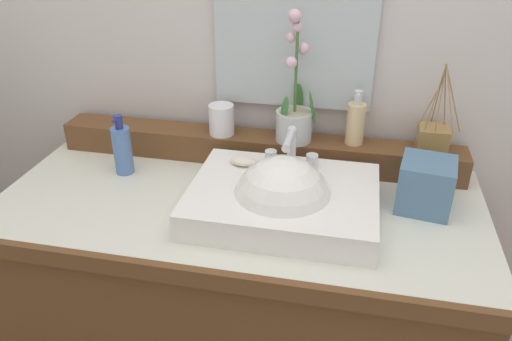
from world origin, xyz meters
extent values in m
cube|color=brown|center=(0.00, 0.00, 0.40)|extent=(1.25, 0.57, 0.80)
cube|color=silver|center=(0.00, 0.00, 0.82)|extent=(1.27, 0.59, 0.04)
cube|color=brown|center=(0.00, -0.29, 0.82)|extent=(1.27, 0.02, 0.04)
cube|color=brown|center=(0.00, 0.23, 0.88)|extent=(1.20, 0.10, 0.08)
cube|color=white|center=(0.12, -0.03, 0.87)|extent=(0.46, 0.35, 0.07)
sphere|color=white|center=(0.12, -0.05, 0.87)|extent=(0.25, 0.25, 0.25)
cylinder|color=silver|center=(0.12, 0.09, 0.96)|extent=(0.02, 0.02, 0.10)
cylinder|color=silver|center=(0.12, 0.04, 1.01)|extent=(0.02, 0.11, 0.02)
sphere|color=silver|center=(0.12, 0.09, 1.01)|extent=(0.03, 0.03, 0.03)
cylinder|color=silver|center=(0.07, 0.09, 0.92)|extent=(0.03, 0.03, 0.04)
cylinder|color=silver|center=(0.18, 0.09, 0.92)|extent=(0.03, 0.03, 0.04)
ellipsoid|color=silver|center=(0.00, 0.06, 0.92)|extent=(0.07, 0.04, 0.02)
cylinder|color=silver|center=(0.11, 0.22, 0.96)|extent=(0.10, 0.10, 0.09)
cylinder|color=tan|center=(0.11, 0.22, 1.00)|extent=(0.09, 0.09, 0.01)
cylinder|color=#476B38|center=(0.11, 0.22, 1.14)|extent=(0.01, 0.01, 0.26)
ellipsoid|color=#387033|center=(0.09, 0.20, 1.02)|extent=(0.04, 0.04, 0.07)
ellipsoid|color=#387033|center=(0.11, 0.28, 1.02)|extent=(0.03, 0.03, 0.11)
ellipsoid|color=#387033|center=(0.16, 0.22, 1.02)|extent=(0.03, 0.03, 0.10)
sphere|color=silver|center=(0.10, 0.21, 1.15)|extent=(0.03, 0.03, 0.03)
sphere|color=silver|center=(0.12, 0.24, 1.18)|extent=(0.03, 0.03, 0.03)
sphere|color=silver|center=(0.09, 0.23, 1.21)|extent=(0.03, 0.03, 0.03)
sphere|color=silver|center=(0.11, 0.23, 1.24)|extent=(0.03, 0.03, 0.03)
sphere|color=silver|center=(0.10, 0.22, 1.27)|extent=(0.04, 0.04, 0.04)
cylinder|color=beige|center=(0.28, 0.24, 0.98)|extent=(0.05, 0.05, 0.12)
cylinder|color=silver|center=(0.28, 0.24, 1.05)|extent=(0.02, 0.02, 0.02)
cylinder|color=silver|center=(0.28, 0.24, 1.06)|extent=(0.02, 0.02, 0.02)
cylinder|color=silver|center=(0.28, 0.22, 1.07)|extent=(0.01, 0.03, 0.01)
cylinder|color=white|center=(-0.10, 0.22, 0.96)|extent=(0.07, 0.07, 0.09)
cube|color=olive|center=(0.49, 0.23, 0.95)|extent=(0.08, 0.08, 0.07)
cylinder|color=#9E7A4C|center=(0.52, 0.23, 1.07)|extent=(0.07, 0.01, 0.19)
cylinder|color=#9E7A4C|center=(0.51, 0.24, 1.07)|extent=(0.03, 0.03, 0.17)
cylinder|color=#9E7A4C|center=(0.49, 0.26, 1.07)|extent=(0.01, 0.06, 0.18)
cylinder|color=#9E7A4C|center=(0.47, 0.23, 1.05)|extent=(0.05, 0.02, 0.14)
cylinder|color=#9E7A4C|center=(0.48, 0.22, 1.07)|extent=(0.03, 0.02, 0.18)
cylinder|color=#9E7A4C|center=(0.49, 0.21, 1.06)|extent=(0.01, 0.04, 0.16)
cylinder|color=#9E7A4C|center=(0.51, 0.20, 1.07)|extent=(0.05, 0.06, 0.19)
cylinder|color=#5276B4|center=(-0.36, 0.08, 0.90)|extent=(0.05, 0.05, 0.14)
cylinder|color=navy|center=(-0.36, 0.08, 0.98)|extent=(0.02, 0.02, 0.02)
cylinder|color=navy|center=(-0.36, 0.08, 1.00)|extent=(0.02, 0.02, 0.02)
cylinder|color=navy|center=(-0.36, 0.07, 1.00)|extent=(0.01, 0.03, 0.01)
cube|color=slate|center=(0.47, 0.07, 0.90)|extent=(0.15, 0.15, 0.13)
cube|color=silver|center=(0.09, 0.29, 1.23)|extent=(0.45, 0.02, 0.47)
camera|label=1|loc=(0.28, -1.08, 1.53)|focal=35.14mm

